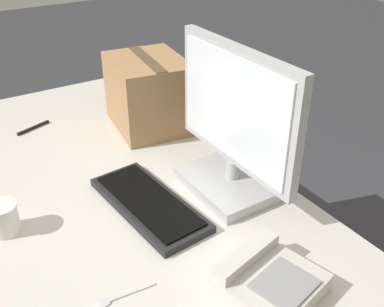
{
  "coord_description": "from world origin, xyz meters",
  "views": [
    {
      "loc": [
        1.09,
        -0.42,
        1.52
      ],
      "look_at": [
        0.16,
        0.17,
        0.87
      ],
      "focal_mm": 42.0,
      "sensor_mm": 36.0,
      "label": 1
    }
  ],
  "objects_px": {
    "desk_phone": "(268,281)",
    "cardboard_box": "(149,93)",
    "keyboard": "(149,203)",
    "monitor": "(235,133)",
    "spoon": "(115,298)",
    "paper_cup_left": "(3,218)",
    "pen_marker": "(33,128)"
  },
  "relations": [
    {
      "from": "cardboard_box",
      "to": "monitor",
      "type": "bearing_deg",
      "value": 1.8
    },
    {
      "from": "spoon",
      "to": "paper_cup_left",
      "type": "bearing_deg",
      "value": -62.4
    },
    {
      "from": "paper_cup_left",
      "to": "pen_marker",
      "type": "height_order",
      "value": "paper_cup_left"
    },
    {
      "from": "keyboard",
      "to": "paper_cup_left",
      "type": "relative_size",
      "value": 4.87
    },
    {
      "from": "spoon",
      "to": "monitor",
      "type": "bearing_deg",
      "value": -150.73
    },
    {
      "from": "keyboard",
      "to": "pen_marker",
      "type": "bearing_deg",
      "value": -172.79
    },
    {
      "from": "monitor",
      "to": "spoon",
      "type": "height_order",
      "value": "monitor"
    },
    {
      "from": "monitor",
      "to": "spoon",
      "type": "xyz_separation_m",
      "value": [
        0.22,
        -0.49,
        -0.19
      ]
    },
    {
      "from": "desk_phone",
      "to": "cardboard_box",
      "type": "distance_m",
      "value": 0.91
    },
    {
      "from": "spoon",
      "to": "desk_phone",
      "type": "bearing_deg",
      "value": 157.5
    },
    {
      "from": "monitor",
      "to": "paper_cup_left",
      "type": "distance_m",
      "value": 0.68
    },
    {
      "from": "cardboard_box",
      "to": "spoon",
      "type": "bearing_deg",
      "value": -32.98
    },
    {
      "from": "spoon",
      "to": "pen_marker",
      "type": "height_order",
      "value": "pen_marker"
    },
    {
      "from": "keyboard",
      "to": "cardboard_box",
      "type": "relative_size",
      "value": 1.2
    },
    {
      "from": "keyboard",
      "to": "pen_marker",
      "type": "distance_m",
      "value": 0.69
    },
    {
      "from": "monitor",
      "to": "cardboard_box",
      "type": "bearing_deg",
      "value": -178.2
    },
    {
      "from": "keyboard",
      "to": "desk_phone",
      "type": "xyz_separation_m",
      "value": [
        0.42,
        0.08,
        0.02
      ]
    },
    {
      "from": "spoon",
      "to": "cardboard_box",
      "type": "bearing_deg",
      "value": -117.64
    },
    {
      "from": "cardboard_box",
      "to": "pen_marker",
      "type": "height_order",
      "value": "cardboard_box"
    },
    {
      "from": "desk_phone",
      "to": "cardboard_box",
      "type": "relative_size",
      "value": 0.7
    },
    {
      "from": "keyboard",
      "to": "paper_cup_left",
      "type": "bearing_deg",
      "value": -111.53
    },
    {
      "from": "keyboard",
      "to": "desk_phone",
      "type": "relative_size",
      "value": 1.7
    },
    {
      "from": "monitor",
      "to": "desk_phone",
      "type": "xyz_separation_m",
      "value": [
        0.38,
        -0.18,
        -0.16
      ]
    },
    {
      "from": "monitor",
      "to": "pen_marker",
      "type": "relative_size",
      "value": 3.74
    },
    {
      "from": "paper_cup_left",
      "to": "cardboard_box",
      "type": "bearing_deg",
      "value": 119.68
    },
    {
      "from": "spoon",
      "to": "cardboard_box",
      "type": "height_order",
      "value": "cardboard_box"
    },
    {
      "from": "monitor",
      "to": "cardboard_box",
      "type": "distance_m",
      "value": 0.52
    },
    {
      "from": "spoon",
      "to": "pen_marker",
      "type": "xyz_separation_m",
      "value": [
        -0.94,
        0.08,
        0.0
      ]
    },
    {
      "from": "keyboard",
      "to": "desk_phone",
      "type": "height_order",
      "value": "desk_phone"
    },
    {
      "from": "monitor",
      "to": "cardboard_box",
      "type": "relative_size",
      "value": 1.43
    },
    {
      "from": "keyboard",
      "to": "desk_phone",
      "type": "bearing_deg",
      "value": 6.25
    },
    {
      "from": "paper_cup_left",
      "to": "monitor",
      "type": "bearing_deg",
      "value": 76.39
    }
  ]
}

